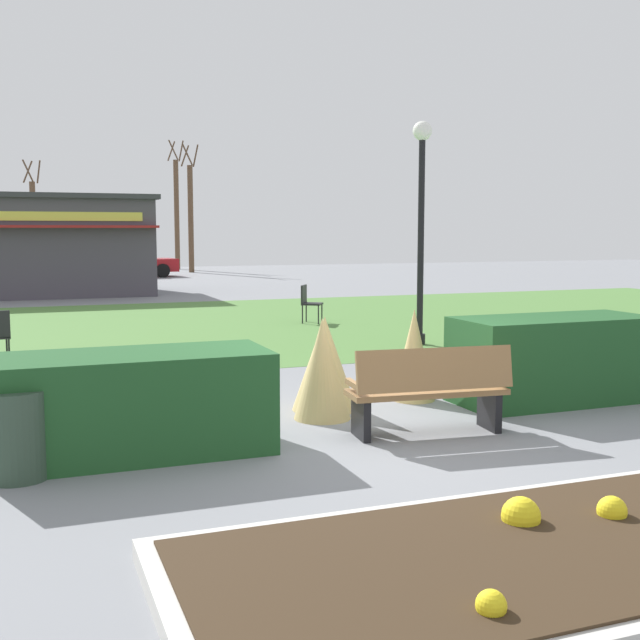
% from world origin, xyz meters
% --- Properties ---
extents(ground_plane, '(80.00, 80.00, 0.00)m').
position_xyz_m(ground_plane, '(0.00, 0.00, 0.00)').
color(ground_plane, slate).
extents(lawn_patch, '(36.00, 12.00, 0.01)m').
position_xyz_m(lawn_patch, '(0.00, 10.19, 0.00)').
color(lawn_patch, '#4C7A38').
rests_on(lawn_patch, ground_plane).
extents(flower_bed, '(4.48, 2.13, 0.33)m').
position_xyz_m(flower_bed, '(-0.53, -3.41, 0.09)').
color(flower_bed, beige).
rests_on(flower_bed, ground_plane).
extents(park_bench, '(1.75, 0.70, 0.95)m').
position_xyz_m(park_bench, '(0.55, -0.23, 0.48)').
color(park_bench, olive).
rests_on(park_bench, ground_plane).
extents(hedge_left, '(2.60, 1.10, 0.98)m').
position_xyz_m(hedge_left, '(-2.44, 0.16, 0.49)').
color(hedge_left, '#1E4C23').
rests_on(hedge_left, ground_plane).
extents(hedge_right, '(2.52, 1.10, 1.07)m').
position_xyz_m(hedge_right, '(2.82, 0.70, 0.53)').
color(hedge_right, '#1E4C23').
rests_on(hedge_right, ground_plane).
extents(ornamental_grass_behind_left, '(0.55, 0.55, 1.17)m').
position_xyz_m(ornamental_grass_behind_left, '(1.21, 1.38, 0.58)').
color(ornamental_grass_behind_left, tan).
rests_on(ornamental_grass_behind_left, ground_plane).
extents(ornamental_grass_behind_right, '(0.79, 0.79, 1.13)m').
position_xyz_m(ornamental_grass_behind_right, '(-0.04, 1.28, 0.57)').
color(ornamental_grass_behind_right, tan).
rests_on(ornamental_grass_behind_right, ground_plane).
extents(ornamental_grass_behind_center, '(0.65, 0.65, 1.16)m').
position_xyz_m(ornamental_grass_behind_center, '(-0.23, 0.86, 0.58)').
color(ornamental_grass_behind_center, tan).
rests_on(ornamental_grass_behind_center, ground_plane).
extents(lamppost_mid, '(0.36, 0.36, 4.16)m').
position_xyz_m(lamppost_mid, '(3.62, 5.75, 2.62)').
color(lamppost_mid, black).
rests_on(lamppost_mid, ground_plane).
extents(trash_bin, '(0.52, 0.52, 0.78)m').
position_xyz_m(trash_bin, '(-3.49, -0.27, 0.39)').
color(trash_bin, '#2D4233').
rests_on(trash_bin, ground_plane).
extents(food_kiosk, '(9.04, 5.09, 3.33)m').
position_xyz_m(food_kiosk, '(-3.62, 20.84, 1.68)').
color(food_kiosk, '#47424C').
rests_on(food_kiosk, ground_plane).
extents(cafe_chair_east, '(0.61, 0.61, 0.89)m').
position_xyz_m(cafe_chair_east, '(2.84, 9.78, 0.53)').
color(cafe_chair_east, black).
rests_on(cafe_chair_east, ground_plane).
extents(parked_car_west_slot, '(4.21, 2.08, 1.20)m').
position_xyz_m(parked_car_west_slot, '(-4.03, 30.09, 0.64)').
color(parked_car_west_slot, black).
rests_on(parked_car_west_slot, ground_plane).
extents(parked_car_center_slot, '(4.35, 2.35, 1.20)m').
position_xyz_m(parked_car_center_slot, '(1.29, 30.08, 0.64)').
color(parked_car_center_slot, maroon).
rests_on(parked_car_center_slot, ground_plane).
extents(tree_left_bg, '(0.91, 0.96, 7.16)m').
position_xyz_m(tree_left_bg, '(4.85, 37.03, 3.21)').
color(tree_left_bg, brown).
rests_on(tree_left_bg, ground_plane).
extents(tree_right_bg, '(0.91, 0.96, 6.57)m').
position_xyz_m(tree_right_bg, '(4.88, 33.33, 2.92)').
color(tree_right_bg, brown).
rests_on(tree_right_bg, ground_plane).
extents(tree_center_bg, '(0.91, 0.96, 5.66)m').
position_xyz_m(tree_center_bg, '(-2.77, 34.76, 2.47)').
color(tree_center_bg, brown).
rests_on(tree_center_bg, ground_plane).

